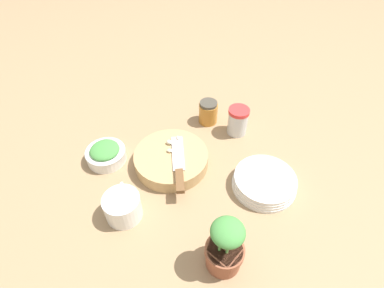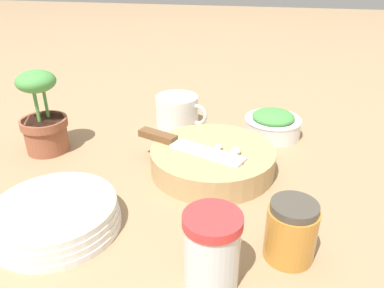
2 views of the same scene
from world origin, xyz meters
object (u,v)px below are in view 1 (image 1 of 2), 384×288
Objects in this scene: herb_bowl at (106,154)px; honey_jar at (208,112)px; chef_knife at (179,166)px; plate_stack at (264,182)px; potted_herb at (225,249)px; garlic_cloves at (172,143)px; spice_jar at (238,121)px; cutting_board at (171,159)px; coffee_mug at (123,206)px.

honey_jar reaches higher than herb_bowl.
chef_knife is at bearing 44.05° from honey_jar.
chef_knife is 0.27m from honey_jar.
honey_jar is at bearing -88.16° from plate_stack.
plate_stack is 0.26m from potted_herb.
honey_jar is (-0.17, -0.09, -0.01)m from garlic_cloves.
chef_knife is 3.44× the size of garlic_cloves.
herb_bowl is 0.67× the size of plate_stack.
chef_knife is at bearing 137.77° from herb_bowl.
plate_stack is at bearing -146.50° from potted_herb.
spice_jar is at bearing -125.44° from potted_herb.
coffee_mug is at bearing 31.18° from cutting_board.
honey_jar is (-0.19, -0.18, -0.01)m from chef_knife.
potted_herb is at bearing -71.55° from chef_knife.
cutting_board is 0.20m from herb_bowl.
cutting_board is 1.84× the size of coffee_mug.
chef_knife is 1.28× the size of potted_herb.
cutting_board is at bearing -91.78° from potted_herb.
cutting_board is 0.23m from honey_jar.
chef_knife is at bearing -163.59° from coffee_mug.
herb_bowl is 0.43m from spice_jar.
spice_jar is 0.79× the size of coffee_mug.
cutting_board is at bearing -148.82° from coffee_mug.
cutting_board is 2.72× the size of honey_jar.
honey_jar reaches higher than cutting_board.
garlic_cloves is at bearing -119.73° from cutting_board.
garlic_cloves is at bearing -51.18° from plate_stack.
spice_jar reaches higher than cutting_board.
chef_knife is 0.09m from garlic_cloves.
coffee_mug is (0.01, 0.21, 0.01)m from herb_bowl.
spice_jar is at bearing 124.18° from honey_jar.
potted_herb is at bearing 33.50° from plate_stack.
herb_bowl is at bearing -8.38° from spice_jar.
garlic_cloves is (-0.02, -0.09, 0.00)m from chef_knife.
potted_herb reaches higher than chef_knife.
garlic_cloves reaches higher than cutting_board.
plate_stack is at bearing 77.47° from spice_jar.
spice_jar is at bearing -171.22° from cutting_board.
spice_jar is at bearing -102.53° from plate_stack.
spice_jar is (-0.25, -0.04, 0.03)m from cutting_board.
plate_stack is at bearing 141.99° from herb_bowl.
spice_jar is 1.17× the size of honey_jar.
honey_jar is (-0.19, -0.13, 0.02)m from cutting_board.
chef_knife is (-0.00, 0.06, 0.03)m from cutting_board.
garlic_cloves reaches higher than herb_bowl.
honey_jar is (-0.37, -0.24, 0.00)m from coffee_mug.
coffee_mug is (0.20, 0.14, -0.01)m from garlic_cloves.
plate_stack is at bearing 136.70° from cutting_board.
potted_herb reaches higher than cutting_board.
cutting_board is at bearing 8.78° from spice_jar.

